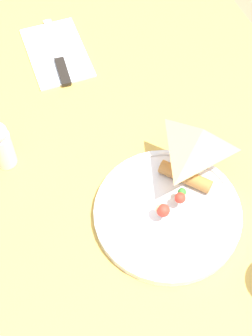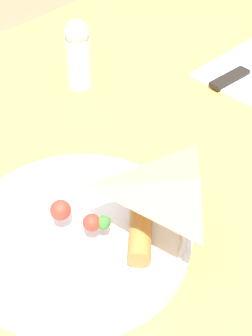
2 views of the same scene
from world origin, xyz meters
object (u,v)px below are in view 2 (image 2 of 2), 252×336
(plate_pizza, at_px, (80,231))
(salt_shaker, at_px, (78,54))
(dining_table, at_px, (76,263))
(butter_knife, at_px, (250,67))

(plate_pizza, relative_size, salt_shaker, 2.36)
(dining_table, height_order, salt_shaker, salt_shaker)
(dining_table, height_order, plate_pizza, plate_pizza)
(plate_pizza, height_order, butter_knife, plate_pizza)
(plate_pizza, xyz_separation_m, salt_shaker, (0.21, 0.23, 0.04))
(dining_table, distance_m, plate_pizza, 0.12)
(plate_pizza, relative_size, butter_knife, 1.25)
(plate_pizza, bearing_deg, salt_shaker, 47.16)
(dining_table, xyz_separation_m, butter_knife, (0.40, 0.02, 0.11))
(dining_table, bearing_deg, butter_knife, 2.46)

